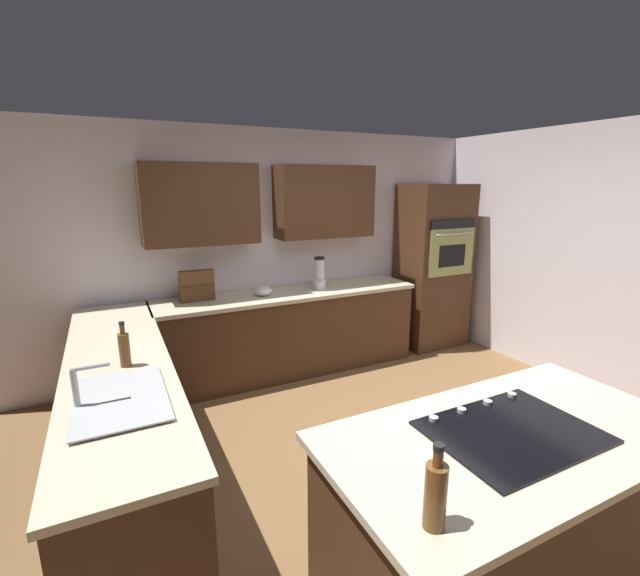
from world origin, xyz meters
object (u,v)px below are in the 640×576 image
at_px(mixing_bowl, 263,291).
at_px(spice_rack, 197,286).
at_px(blender, 319,275).
at_px(sink_unit, 119,398).
at_px(cooktop, 511,431).
at_px(dish_soap_bottle, 124,349).
at_px(wall_oven, 433,266).
at_px(oil_bottle, 435,494).

height_order(mixing_bowl, spice_rack, spice_rack).
xyz_separation_m(blender, mixing_bowl, (0.65, 0.00, -0.10)).
distance_m(mixing_bowl, spice_rack, 0.66).
bearing_deg(spice_rack, sink_unit, 67.52).
xyz_separation_m(cooktop, mixing_bowl, (0.19, -2.93, 0.04)).
height_order(cooktop, dish_soap_bottle, dish_soap_bottle).
bearing_deg(sink_unit, dish_soap_bottle, -96.95).
xyz_separation_m(sink_unit, blender, (-2.08, -1.79, 0.14)).
distance_m(wall_oven, cooktop, 3.59).
distance_m(blender, oil_bottle, 3.41).
bearing_deg(mixing_bowl, oil_bottle, 80.93).
xyz_separation_m(sink_unit, mixing_bowl, (-1.43, -1.79, 0.03)).
bearing_deg(cooktop, blender, -98.85).
height_order(cooktop, oil_bottle, oil_bottle).
bearing_deg(oil_bottle, mixing_bowl, -99.07).
relative_size(mixing_bowl, dish_soap_bottle, 0.62).
xyz_separation_m(wall_oven, mixing_bowl, (2.25, 0.01, -0.07)).
bearing_deg(dish_soap_bottle, oil_bottle, 114.37).
height_order(cooktop, blender, blender).
distance_m(sink_unit, spice_rack, 2.04).
height_order(wall_oven, mixing_bowl, wall_oven).
relative_size(blender, dish_soap_bottle, 1.20).
bearing_deg(dish_soap_bottle, blender, -147.10).
bearing_deg(cooktop, wall_oven, -125.00).
xyz_separation_m(cooktop, oil_bottle, (0.71, 0.28, 0.12)).
xyz_separation_m(wall_oven, blender, (1.60, 0.01, 0.04)).
distance_m(cooktop, blender, 2.96).
bearing_deg(wall_oven, spice_rack, -1.66).
relative_size(wall_oven, spice_rack, 6.17).
distance_m(cooktop, mixing_bowl, 2.93).
height_order(sink_unit, mixing_bowl, sink_unit).
xyz_separation_m(cooktop, blender, (-0.46, -2.93, 0.15)).
bearing_deg(spice_rack, oil_bottle, 92.41).
bearing_deg(cooktop, oil_bottle, 21.50).
bearing_deg(sink_unit, wall_oven, -153.96).
relative_size(blender, spice_rack, 1.08).
relative_size(wall_oven, blender, 5.70).
xyz_separation_m(spice_rack, dish_soap_bottle, (0.72, 1.40, -0.03)).
relative_size(cooktop, blender, 2.14).
xyz_separation_m(wall_oven, sink_unit, (3.68, 1.80, -0.10)).
xyz_separation_m(dish_soap_bottle, oil_bottle, (-0.86, 1.90, 0.01)).
xyz_separation_m(cooktop, dish_soap_bottle, (1.56, -1.62, 0.11)).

